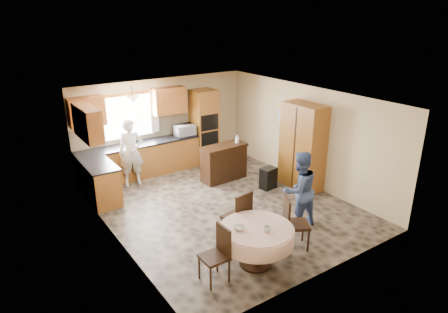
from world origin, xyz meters
TOP-DOWN VIEW (x-y plane):
  - floor at (0.00, 0.00)m, footprint 5.00×6.00m
  - ceiling at (0.00, 0.00)m, footprint 5.00×6.00m
  - wall_back at (0.00, 3.00)m, footprint 5.00×0.02m
  - wall_front at (0.00, -3.00)m, footprint 5.00×0.02m
  - wall_left at (-2.50, 0.00)m, footprint 0.02×6.00m
  - wall_right at (2.50, 0.00)m, footprint 0.02×6.00m
  - window at (-1.00, 2.98)m, footprint 1.40×0.03m
  - curtain_left at (-1.75, 2.93)m, footprint 0.22×0.02m
  - curtain_right at (-0.25, 2.93)m, footprint 0.22×0.02m
  - base_cab_back at (-0.85, 2.70)m, footprint 3.30×0.60m
  - counter_back at (-0.85, 2.70)m, footprint 3.30×0.64m
  - base_cab_left at (-2.20, 1.80)m, footprint 0.60×1.20m
  - counter_left at (-2.20, 1.80)m, footprint 0.64×1.20m
  - backsplash at (-0.85, 2.99)m, footprint 3.30×0.02m
  - wall_cab_left at (-2.05, 2.83)m, footprint 0.85×0.33m
  - wall_cab_right at (0.15, 2.83)m, footprint 0.90×0.33m
  - wall_cab_side at (-2.33, 1.80)m, footprint 0.33×1.20m
  - oven_tower at (1.15, 2.69)m, footprint 0.66×0.62m
  - oven_upper at (1.15, 2.38)m, footprint 0.56×0.01m
  - oven_lower at (1.15, 2.38)m, footprint 0.56×0.01m
  - pendant at (-1.00, 2.50)m, footprint 0.36×0.36m
  - sideboard at (0.86, 1.25)m, footprint 1.25×0.56m
  - space_heater at (1.47, 0.17)m, footprint 0.43×0.33m
  - cupboard at (2.22, -0.19)m, footprint 0.56×1.11m
  - dining_table at (-0.78, -2.16)m, footprint 1.30×1.30m
  - chair_left at (-1.54, -2.13)m, footprint 0.42×0.42m
  - chair_back at (-0.57, -1.39)m, footprint 0.51×0.51m
  - chair_right at (0.12, -2.11)m, footprint 0.60×0.60m
  - framed_picture at (2.47, 0.78)m, footprint 0.06×0.63m
  - microwave at (0.50, 2.65)m, footprint 0.55×0.38m
  - person_sink at (-1.22, 2.30)m, footprint 0.69×0.53m
  - person_dining at (0.78, -1.58)m, footprint 0.83×0.67m
  - bowl_sideboard at (0.57, 1.25)m, footprint 0.26×0.26m
  - bottle_sideboard at (1.28, 1.25)m, footprint 0.12×0.12m
  - cup_table at (-0.72, -2.37)m, footprint 0.14×0.14m
  - bowl_table at (-1.07, -2.05)m, footprint 0.24×0.24m

SIDE VIEW (x-z plane):
  - floor at x=0.00m, z-range -0.01..0.01m
  - space_heater at x=1.47m, z-range 0.00..0.54m
  - base_cab_back at x=-0.85m, z-range 0.00..0.88m
  - base_cab_left at x=-2.20m, z-range 0.00..0.88m
  - sideboard at x=0.86m, z-range 0.00..0.88m
  - chair_left at x=-1.54m, z-range 0.05..1.01m
  - chair_right at x=0.12m, z-range 0.05..1.07m
  - chair_back at x=-0.57m, z-range 0.05..1.09m
  - dining_table at x=-0.78m, z-range 0.21..0.94m
  - oven_lower at x=1.15m, z-range 0.53..0.97m
  - bowl_table at x=-1.07m, z-range 0.74..0.80m
  - cup_table at x=-0.72m, z-range 0.74..0.84m
  - person_dining at x=0.78m, z-range 0.00..1.61m
  - person_sink at x=-1.22m, z-range 0.00..1.71m
  - counter_back at x=-0.85m, z-range 0.88..0.92m
  - counter_left at x=-2.20m, z-range 0.88..0.92m
  - bowl_sideboard at x=0.57m, z-range 0.88..0.94m
  - bottle_sideboard at x=1.28m, z-range 0.88..1.16m
  - oven_tower at x=1.15m, z-range 0.00..2.12m
  - cupboard at x=2.22m, z-range 0.00..2.12m
  - microwave at x=0.50m, z-range 0.92..1.22m
  - backsplash at x=-0.85m, z-range 0.90..1.46m
  - wall_back at x=0.00m, z-range 0.00..2.50m
  - wall_front at x=0.00m, z-range 0.00..2.50m
  - wall_left at x=-2.50m, z-range 0.00..2.50m
  - wall_right at x=2.50m, z-range 0.00..2.50m
  - oven_upper at x=1.15m, z-range 1.02..1.48m
  - framed_picture at x=2.47m, z-range 1.29..1.82m
  - window at x=-1.00m, z-range 1.05..2.15m
  - curtain_left at x=-1.75m, z-range 1.08..2.22m
  - curtain_right at x=-0.25m, z-range 1.08..2.22m
  - wall_cab_left at x=-2.05m, z-range 1.55..2.27m
  - wall_cab_right at x=0.15m, z-range 1.55..2.27m
  - wall_cab_side at x=-2.33m, z-range 1.55..2.27m
  - pendant at x=-1.00m, z-range 2.03..2.21m
  - ceiling at x=0.00m, z-range 2.50..2.50m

